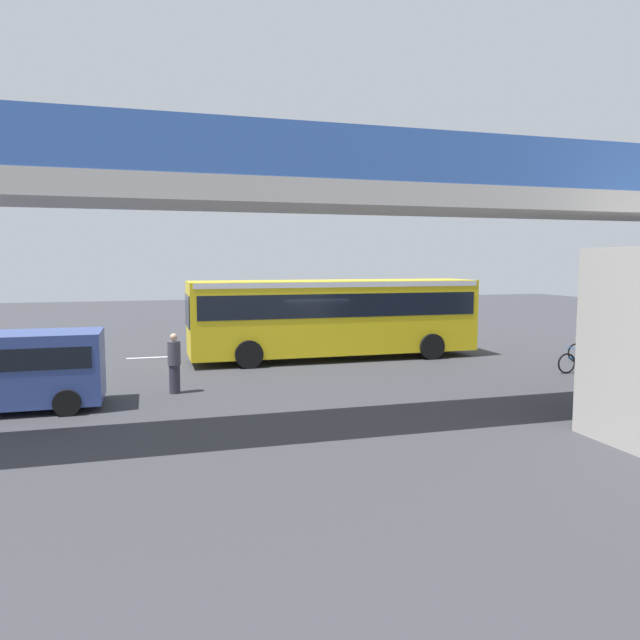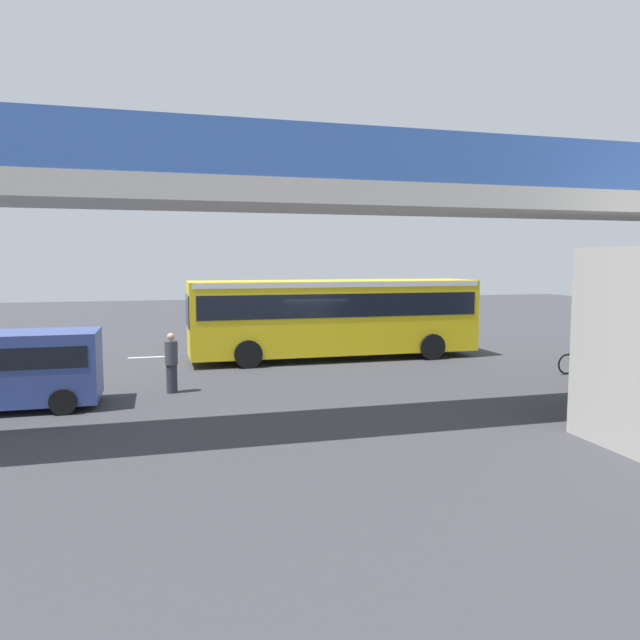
{
  "view_description": "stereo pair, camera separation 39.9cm",
  "coord_description": "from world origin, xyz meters",
  "px_view_note": "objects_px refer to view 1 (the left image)",
  "views": [
    {
      "loc": [
        6.08,
        22.52,
        3.89
      ],
      "look_at": [
        -0.42,
        0.05,
        1.6
      ],
      "focal_mm": 33.42,
      "sensor_mm": 36.0,
      "label": 1
    },
    {
      "loc": [
        5.69,
        22.63,
        3.89
      ],
      "look_at": [
        -0.42,
        0.05,
        1.6
      ],
      "focal_mm": 33.42,
      "sensor_mm": 36.0,
      "label": 2
    }
  ],
  "objects_px": {
    "bicycle_orange": "(587,351)",
    "pedestrian": "(174,364)",
    "city_bus": "(334,312)",
    "parked_van": "(5,366)",
    "bicycle_blue": "(579,362)"
  },
  "relations": [
    {
      "from": "parked_van",
      "to": "bicycle_blue",
      "type": "xyz_separation_m",
      "value": [
        -18.14,
        -0.37,
        -0.81
      ]
    },
    {
      "from": "bicycle_orange",
      "to": "bicycle_blue",
      "type": "distance_m",
      "value": 2.9
    },
    {
      "from": "city_bus",
      "to": "bicycle_blue",
      "type": "height_order",
      "value": "city_bus"
    },
    {
      "from": "city_bus",
      "to": "bicycle_blue",
      "type": "relative_size",
      "value": 6.52
    },
    {
      "from": "parked_van",
      "to": "pedestrian",
      "type": "distance_m",
      "value": 4.43
    },
    {
      "from": "city_bus",
      "to": "pedestrian",
      "type": "height_order",
      "value": "city_bus"
    },
    {
      "from": "bicycle_orange",
      "to": "pedestrian",
      "type": "bearing_deg",
      "value": 5.26
    },
    {
      "from": "city_bus",
      "to": "bicycle_blue",
      "type": "xyz_separation_m",
      "value": [
        -7.35,
        5.37,
        -1.51
      ]
    },
    {
      "from": "city_bus",
      "to": "bicycle_blue",
      "type": "distance_m",
      "value": 9.23
    },
    {
      "from": "parked_van",
      "to": "bicycle_orange",
      "type": "relative_size",
      "value": 2.71
    },
    {
      "from": "parked_van",
      "to": "pedestrian",
      "type": "height_order",
      "value": "parked_van"
    },
    {
      "from": "parked_van",
      "to": "bicycle_blue",
      "type": "relative_size",
      "value": 2.71
    },
    {
      "from": "city_bus",
      "to": "pedestrian",
      "type": "bearing_deg",
      "value": 36.45
    },
    {
      "from": "bicycle_blue",
      "to": "bicycle_orange",
      "type": "bearing_deg",
      "value": -134.92
    },
    {
      "from": "city_bus",
      "to": "pedestrian",
      "type": "relative_size",
      "value": 6.44
    }
  ]
}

